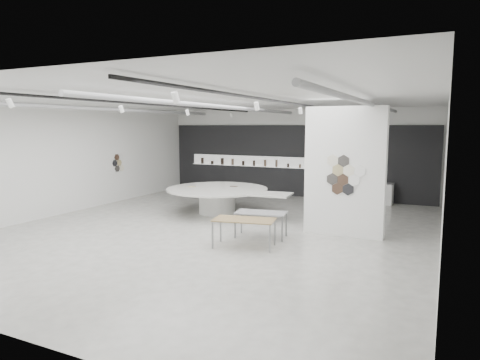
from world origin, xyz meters
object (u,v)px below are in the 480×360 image
at_px(sample_table_stone, 261,214).
at_px(kitchen_counter, 374,193).
at_px(sample_table_wood, 244,221).
at_px(partition_column, 345,172).
at_px(display_island, 219,197).

xyz_separation_m(sample_table_stone, kitchen_counter, (2.00, 6.76, -0.23)).
xyz_separation_m(sample_table_wood, sample_table_stone, (0.02, 1.06, -0.02)).
height_order(sample_table_wood, sample_table_stone, sample_table_wood).
relative_size(partition_column, display_island, 0.76).
relative_size(sample_table_wood, kitchen_counter, 1.10).
height_order(display_island, sample_table_wood, display_island).
relative_size(partition_column, sample_table_stone, 2.44).
bearing_deg(sample_table_wood, kitchen_counter, 75.56).
xyz_separation_m(display_island, kitchen_counter, (4.60, 4.40, -0.16)).
xyz_separation_m(partition_column, display_island, (-4.60, 1.15, -1.21)).
height_order(sample_table_stone, kitchen_counter, kitchen_counter).
height_order(display_island, kitchen_counter, kitchen_counter).
relative_size(partition_column, sample_table_wood, 2.17).
distance_m(partition_column, kitchen_counter, 5.71).
height_order(partition_column, sample_table_stone, partition_column).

